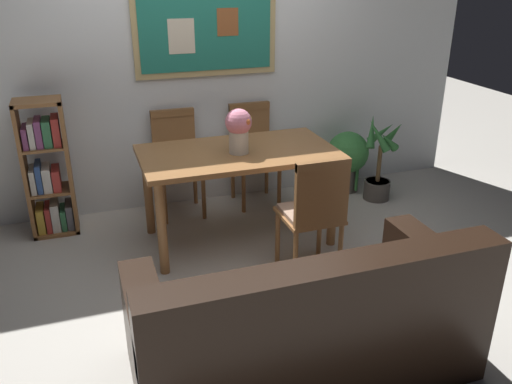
% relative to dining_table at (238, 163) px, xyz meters
% --- Properties ---
extents(ground_plane, '(12.00, 12.00, 0.00)m').
position_rel_dining_table_xyz_m(ground_plane, '(-0.08, -0.53, -0.65)').
color(ground_plane, '#B7B2A8').
extents(wall_back_with_painting, '(5.20, 0.14, 2.60)m').
position_rel_dining_table_xyz_m(wall_back_with_painting, '(-0.08, 0.92, 0.66)').
color(wall_back_with_painting, silver).
rests_on(wall_back_with_painting, ground_plane).
extents(dining_table, '(1.49, 0.82, 0.75)m').
position_rel_dining_table_xyz_m(dining_table, '(0.00, 0.00, 0.00)').
color(dining_table, brown).
rests_on(dining_table, ground_plane).
extents(dining_chair_far_left, '(0.40, 0.41, 0.91)m').
position_rel_dining_table_xyz_m(dining_chair_far_left, '(-0.35, 0.70, -0.11)').
color(dining_chair_far_left, brown).
rests_on(dining_chair_far_left, ground_plane).
extents(dining_chair_near_right, '(0.40, 0.41, 0.91)m').
position_rel_dining_table_xyz_m(dining_chair_near_right, '(0.33, -0.71, -0.11)').
color(dining_chair_near_right, brown).
rests_on(dining_chair_near_right, ground_plane).
extents(dining_chair_far_right, '(0.40, 0.41, 0.91)m').
position_rel_dining_table_xyz_m(dining_chair_far_right, '(0.36, 0.71, -0.11)').
color(dining_chair_far_right, brown).
rests_on(dining_chair_far_right, ground_plane).
extents(leather_couch, '(1.80, 0.84, 0.84)m').
position_rel_dining_table_xyz_m(leather_couch, '(-0.13, -1.61, -0.34)').
color(leather_couch, black).
rests_on(leather_couch, ground_plane).
extents(bookshelf, '(0.36, 0.28, 1.12)m').
position_rel_dining_table_xyz_m(bookshelf, '(-1.41, 0.61, -0.13)').
color(bookshelf, brown).
rests_on(bookshelf, ground_plane).
extents(potted_ivy, '(0.40, 0.40, 0.62)m').
position_rel_dining_table_xyz_m(potted_ivy, '(1.29, 0.62, -0.30)').
color(potted_ivy, '#4C4742').
rests_on(potted_ivy, ground_plane).
extents(potted_palm, '(0.38, 0.39, 0.81)m').
position_rel_dining_table_xyz_m(potted_palm, '(1.48, 0.34, -0.32)').
color(potted_palm, '#4C4742').
rests_on(potted_palm, ground_plane).
extents(flower_vase, '(0.21, 0.20, 0.34)m').
position_rel_dining_table_xyz_m(flower_vase, '(-0.01, -0.05, 0.30)').
color(flower_vase, beige).
rests_on(flower_vase, dining_table).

